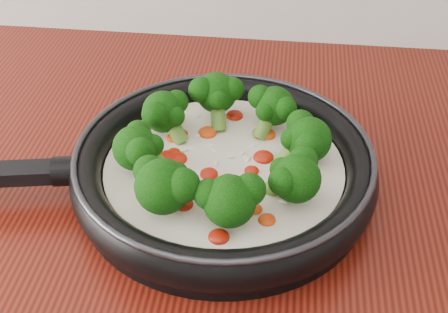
# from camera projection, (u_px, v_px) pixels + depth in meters

# --- Properties ---
(skillet) EXTENTS (0.59, 0.43, 0.10)m
(skillet) POSITION_uv_depth(u_px,v_px,m) (221.00, 166.00, 0.71)
(skillet) COLOR black
(skillet) RESTS_ON counter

